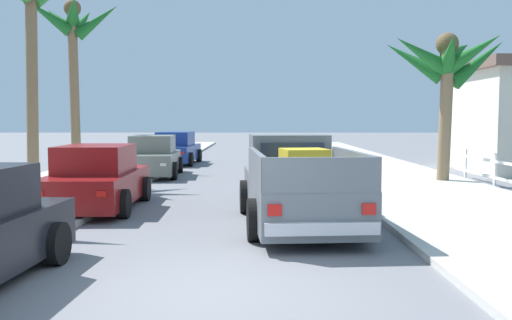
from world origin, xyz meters
name	(u,v)px	position (x,y,z in m)	size (l,w,h in m)	color
ground_plane	(215,290)	(0.00, 0.00, 0.00)	(160.00, 160.00, 0.00)	slate
sidewalk_left	(82,180)	(-5.39, 12.00, 0.06)	(4.65, 60.00, 0.12)	beige
sidewalk_right	(397,180)	(5.39, 12.00, 0.06)	(4.65, 60.00, 0.12)	beige
curb_left	(109,181)	(-4.47, 12.00, 0.05)	(0.16, 60.00, 0.10)	silver
curb_right	(370,181)	(4.47, 12.00, 0.05)	(0.16, 60.00, 0.10)	silver
pickup_truck	(294,185)	(1.33, 4.52, 0.79)	(2.48, 5.33, 1.80)	slate
car_left_near	(95,180)	(-3.32, 6.34, 0.71)	(2.09, 4.29, 1.54)	maroon
car_right_near	(151,157)	(-3.40, 14.00, 0.71)	(2.21, 4.34, 1.54)	slate
car_right_mid	(174,149)	(-3.34, 19.63, 0.71)	(2.18, 4.33, 1.54)	navy
palm_tree_left_fore	(442,64)	(6.68, 11.53, 3.97)	(4.11, 3.59, 4.97)	#846B4C
palm_tree_right_fore	(27,0)	(-6.90, 11.58, 6.02)	(3.33, 3.58, 7.28)	brown
palm_tree_right_back	(70,34)	(-7.16, 16.65, 5.67)	(3.83, 3.42, 7.12)	brown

